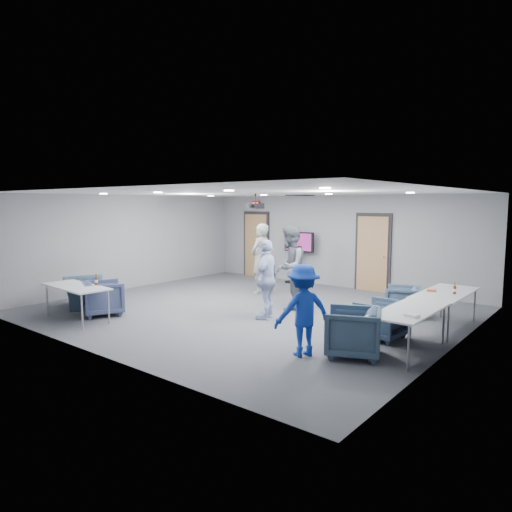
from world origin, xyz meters
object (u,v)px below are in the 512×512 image
Objects in this scene: chair_right_a at (403,301)px; table_right_b at (410,312)px; chair_right_b at (380,319)px; bottle_right at (455,290)px; table_right_a at (445,294)px; person_d at (303,310)px; person_c at (267,279)px; person_a at (260,259)px; chair_front_b at (84,293)px; table_front_left at (76,288)px; chair_right_c at (353,332)px; bottle_front at (96,281)px; projector at (255,206)px; person_b at (290,267)px; chair_front_a at (103,298)px; tv_stand at (299,254)px.

table_right_b reaches higher than chair_right_a.
bottle_right is (0.90, 1.32, 0.46)m from chair_right_b.
person_d is at bearing 157.20° from table_right_a.
person_c is 7.56× the size of bottle_right.
person_a is 1.12× the size of person_c.
chair_front_b is 0.59× the size of table_front_left.
person_c is 0.95× the size of table_front_left.
person_a reaches higher than table_front_left.
bottle_front is (-5.39, -1.23, 0.43)m from chair_right_c.
person_c is 2.08m from projector.
person_d is at bearing 20.09° from person_b.
projector is (-4.27, 1.25, 1.72)m from table_right_b.
table_right_b is at bearing -96.27° from bottle_right.
person_a reaches higher than bottle_front.
bottle_right is at bearing 77.14° from person_a.
chair_right_a is 0.41× the size of table_front_left.
person_a is 2.47× the size of chair_right_b.
person_c reaches higher than chair_front_a.
person_b is at bearing 52.23° from person_a.
table_right_a is 1.24× the size of tv_stand.
chair_right_c is (0.06, -1.20, 0.04)m from chair_right_b.
chair_front_b is (-5.99, -0.32, -0.40)m from person_d.
bottle_front is (-6.04, -3.85, 0.13)m from table_right_a.
projector is at bearing -99.30° from chair_front_a.
table_right_b and table_front_left have the same top height.
bottle_front is at bearing -97.99° from tv_stand.
person_c is 7.11× the size of bottle_front.
table_right_a reaches higher than chair_right_a.
chair_right_a is 7.38m from chair_front_b.
person_b is 8.70× the size of bottle_right.
person_b is 1.23× the size of tv_stand.
person_a is 8.50× the size of bottle_right.
chair_right_a is 7.03m from table_front_left.
chair_right_b is 3.45× the size of bottle_right.
chair_front_b is (-6.27, -3.90, 0.01)m from chair_right_a.
table_right_a is at bearing 16.55° from projector.
person_d is 3.35m from table_right_a.
bottle_right is at bearing -127.79° from chair_front_b.
bottle_right is at bearing 46.57° from chair_right_a.
person_a is 2.04m from projector.
chair_right_b is 0.39× the size of table_right_a.
bottle_front is 6.48m from tv_stand.
chair_right_c is (0.65, 0.47, -0.35)m from person_d.
table_right_a is 7.16m from bottle_front.
bottle_front is at bearing -18.14° from person_a.
table_front_left is at bearing 109.95° from table_right_b.
chair_front_b is at bearing 15.73° from chair_front_a.
person_c is 0.86× the size of table_right_a.
bottle_right reaches higher than chair_right_b.
chair_right_a is 6.61m from chair_front_a.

